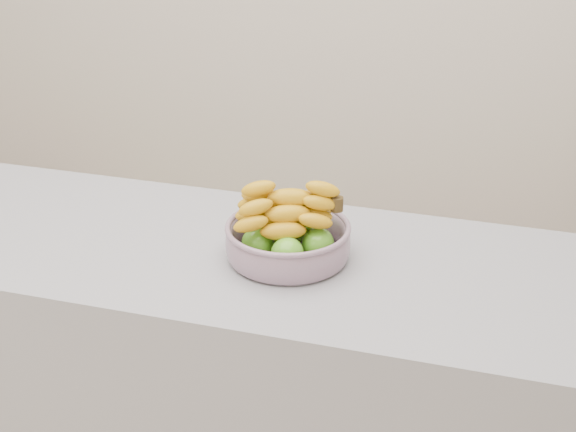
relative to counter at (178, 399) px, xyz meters
name	(u,v)px	position (x,y,z in m)	size (l,w,h in m)	color
counter	(178,399)	(0.00, 0.00, 0.00)	(2.00, 0.60, 0.90)	gray
fruit_bowl	(288,236)	(0.29, 0.00, 0.50)	(0.27, 0.27, 0.16)	#9BA7BA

